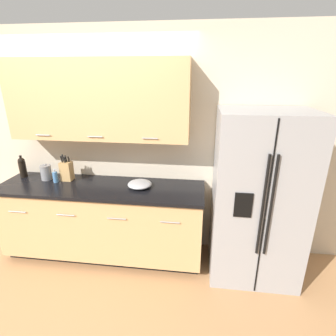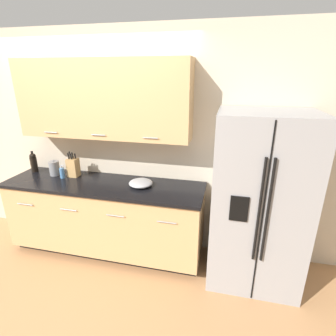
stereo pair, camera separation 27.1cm
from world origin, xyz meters
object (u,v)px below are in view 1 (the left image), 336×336
at_px(wine_bottle, 22,167).
at_px(steel_canister, 46,172).
at_px(knife_block, 67,171).
at_px(mixing_bowl, 140,184).
at_px(soap_dispenser, 55,177).
at_px(refrigerator, 258,198).

height_order(wine_bottle, steel_canister, wine_bottle).
distance_m(knife_block, mixing_bowl, 0.91).
relative_size(knife_block, wine_bottle, 1.14).
height_order(soap_dispenser, steel_canister, steel_canister).
xyz_separation_m(refrigerator, knife_block, (-2.16, 0.16, 0.13)).
bearing_deg(soap_dispenser, knife_block, 38.82).
xyz_separation_m(steel_canister, mixing_bowl, (1.15, -0.08, -0.05)).
bearing_deg(steel_canister, refrigerator, -3.50).
relative_size(knife_block, mixing_bowl, 1.17).
bearing_deg(steel_canister, knife_block, 3.77).
xyz_separation_m(knife_block, soap_dispenser, (-0.10, -0.08, -0.05)).
relative_size(wine_bottle, mixing_bowl, 1.02).
height_order(soap_dispenser, mixing_bowl, soap_dispenser).
distance_m(refrigerator, steel_canister, 2.42).
relative_size(wine_bottle, steel_canister, 1.41).
distance_m(soap_dispenser, mixing_bowl, 1.00).
bearing_deg(mixing_bowl, refrigerator, -3.11).
bearing_deg(wine_bottle, soap_dispenser, -13.11).
bearing_deg(knife_block, mixing_bowl, -6.10).
relative_size(wine_bottle, soap_dispenser, 1.65).
xyz_separation_m(refrigerator, mixing_bowl, (-1.26, 0.07, 0.05)).
height_order(wine_bottle, soap_dispenser, wine_bottle).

